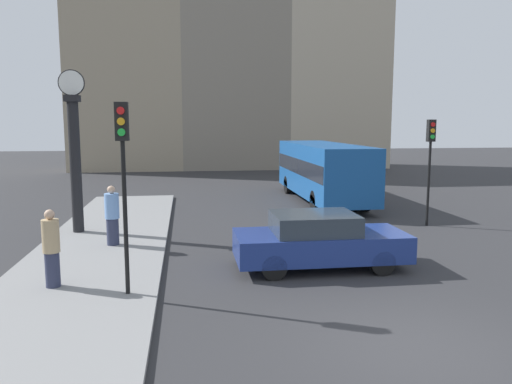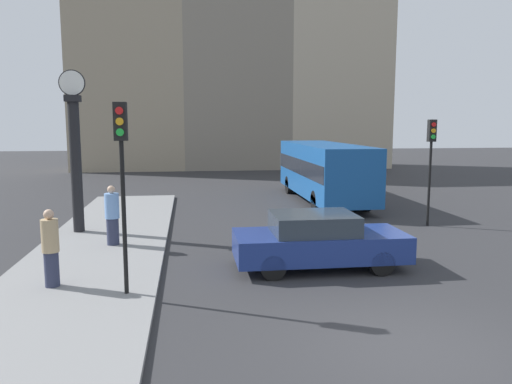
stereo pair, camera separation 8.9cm
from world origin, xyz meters
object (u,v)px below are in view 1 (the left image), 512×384
at_px(sedan_car, 319,241).
at_px(traffic_light_near, 123,159).
at_px(pedestrian_blue_stripe, 112,216).
at_px(traffic_light_far, 430,150).
at_px(street_clock, 75,155).
at_px(bus_distant, 323,169).
at_px(pedestrian_tan_coat, 51,249).

relative_size(sedan_car, traffic_light_near, 1.09).
xyz_separation_m(traffic_light_near, pedestrian_blue_stripe, (-0.89, 4.33, -1.94)).
bearing_deg(sedan_car, traffic_light_far, 41.10).
distance_m(traffic_light_near, traffic_light_far, 11.45).
bearing_deg(pedestrian_blue_stripe, street_clock, 124.79).
bearing_deg(bus_distant, sedan_car, -105.98).
bearing_deg(pedestrian_tan_coat, traffic_light_near, -22.25).
height_order(bus_distant, traffic_light_near, traffic_light_near).
distance_m(street_clock, pedestrian_tan_coat, 5.88).
distance_m(bus_distant, traffic_light_far, 6.38).
bearing_deg(pedestrian_blue_stripe, traffic_light_near, -78.36).
distance_m(sedan_car, pedestrian_tan_coat, 6.22).
height_order(sedan_car, pedestrian_blue_stripe, pedestrian_blue_stripe).
height_order(traffic_light_near, street_clock, street_clock).
bearing_deg(traffic_light_far, pedestrian_tan_coat, -154.24).
bearing_deg(traffic_light_far, traffic_light_near, -147.62).
xyz_separation_m(traffic_light_near, street_clock, (-2.25, 6.29, -0.31)).
xyz_separation_m(bus_distant, traffic_light_near, (-7.47, -12.01, 1.39)).
bearing_deg(sedan_car, traffic_light_near, -160.19).
relative_size(sedan_car, traffic_light_far, 1.14).
bearing_deg(traffic_light_near, traffic_light_far, 32.38).
distance_m(sedan_car, pedestrian_blue_stripe, 6.04).
relative_size(bus_distant, traffic_light_near, 2.28).
bearing_deg(pedestrian_tan_coat, pedestrian_blue_stripe, 78.39).
xyz_separation_m(sedan_car, traffic_light_far, (5.17, 4.51, 1.97)).
xyz_separation_m(traffic_light_near, traffic_light_far, (9.67, 6.13, -0.24)).
bearing_deg(sedan_car, street_clock, 145.34).
xyz_separation_m(sedan_car, pedestrian_blue_stripe, (-5.39, 2.71, 0.26)).
bearing_deg(traffic_light_near, pedestrian_blue_stripe, 101.64).
bearing_deg(street_clock, pedestrian_blue_stripe, -55.21).
distance_m(sedan_car, traffic_light_far, 7.14).
bearing_deg(sedan_car, pedestrian_tan_coat, -171.22).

